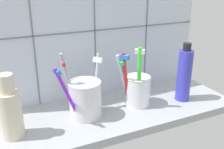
{
  "coord_description": "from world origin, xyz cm",
  "views": [
    {
      "loc": [
        -25.59,
        -53.93,
        34.58
      ],
      "look_at": [
        0.0,
        0.36,
        11.42
      ],
      "focal_mm": 42.64,
      "sensor_mm": 36.0,
      "label": 1
    }
  ],
  "objects_px": {
    "toothbrush_cup_right": "(136,88)",
    "soap_bottle": "(184,75)",
    "ceramic_vase": "(10,111)",
    "toothbrush_cup_left": "(84,97)"
  },
  "relations": [
    {
      "from": "toothbrush_cup_right",
      "to": "ceramic_vase",
      "type": "bearing_deg",
      "value": -176.77
    },
    {
      "from": "toothbrush_cup_right",
      "to": "ceramic_vase",
      "type": "xyz_separation_m",
      "value": [
        -0.31,
        -0.02,
        0.01
      ]
    },
    {
      "from": "toothbrush_cup_left",
      "to": "soap_bottle",
      "type": "bearing_deg",
      "value": -6.54
    },
    {
      "from": "toothbrush_cup_left",
      "to": "soap_bottle",
      "type": "xyz_separation_m",
      "value": [
        0.27,
        -0.03,
        0.02
      ]
    },
    {
      "from": "toothbrush_cup_right",
      "to": "ceramic_vase",
      "type": "relative_size",
      "value": 1.16
    },
    {
      "from": "toothbrush_cup_left",
      "to": "toothbrush_cup_right",
      "type": "bearing_deg",
      "value": -0.49
    },
    {
      "from": "toothbrush_cup_right",
      "to": "soap_bottle",
      "type": "distance_m",
      "value": 0.13
    },
    {
      "from": "toothbrush_cup_left",
      "to": "ceramic_vase",
      "type": "xyz_separation_m",
      "value": [
        -0.17,
        -0.02,
        0.01
      ]
    },
    {
      "from": "ceramic_vase",
      "to": "soap_bottle",
      "type": "relative_size",
      "value": 0.89
    },
    {
      "from": "ceramic_vase",
      "to": "soap_bottle",
      "type": "distance_m",
      "value": 0.44
    }
  ]
}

